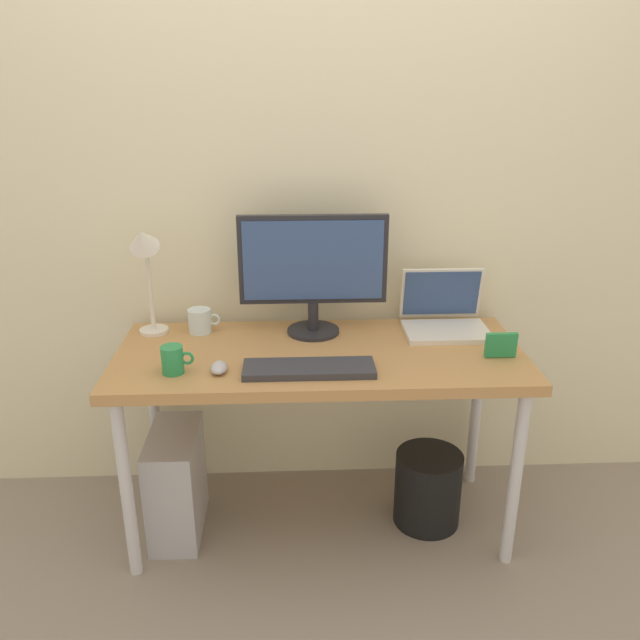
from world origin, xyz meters
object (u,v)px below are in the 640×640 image
(monitor, at_px, (313,267))
(desk_lamp, at_px, (145,256))
(computer_tower, at_px, (176,483))
(glass_cup, at_px, (200,321))
(coffee_mug, at_px, (173,360))
(wastebasket, at_px, (428,488))
(desk, at_px, (320,368))
(laptop, at_px, (444,315))
(keyboard, at_px, (309,369))
(photo_frame, at_px, (501,345))
(mouse, at_px, (219,368))

(monitor, distance_m, desk_lamp, 0.62)
(computer_tower, bearing_deg, glass_cup, 65.88)
(coffee_mug, xyz_separation_m, wastebasket, (0.92, 0.14, -0.64))
(desk, height_order, laptop, laptop)
(desk, height_order, keyboard, keyboard)
(monitor, xyz_separation_m, photo_frame, (0.65, -0.26, -0.21))
(coffee_mug, height_order, wastebasket, coffee_mug)
(keyboard, height_order, coffee_mug, coffee_mug)
(laptop, height_order, keyboard, laptop)
(monitor, height_order, computer_tower, monitor)
(monitor, height_order, coffee_mug, monitor)
(mouse, height_order, glass_cup, glass_cup)
(mouse, height_order, photo_frame, photo_frame)
(monitor, bearing_deg, laptop, 1.74)
(keyboard, distance_m, mouse, 0.30)
(laptop, xyz_separation_m, coffee_mug, (-0.99, -0.35, -0.01))
(coffee_mug, bearing_deg, desk, 17.60)
(desk, height_order, wastebasket, desk)
(computer_tower, bearing_deg, wastebasket, 0.33)
(wastebasket, bearing_deg, computer_tower, -179.67)
(glass_cup, bearing_deg, monitor, -3.46)
(desk_lamp, distance_m, coffee_mug, 0.45)
(desk, xyz_separation_m, wastebasket, (0.42, -0.01, -0.52))
(desk_lamp, xyz_separation_m, photo_frame, (1.26, -0.26, -0.26))
(glass_cup, xyz_separation_m, photo_frame, (1.08, -0.29, 0.00))
(glass_cup, bearing_deg, laptop, -0.65)
(desk, relative_size, coffee_mug, 13.44)
(keyboard, height_order, glass_cup, glass_cup)
(monitor, height_order, mouse, monitor)
(desk_lamp, height_order, keyboard, desk_lamp)
(glass_cup, bearing_deg, wastebasket, -13.95)
(glass_cup, height_order, photo_frame, same)
(monitor, bearing_deg, computer_tower, -159.75)
(wastebasket, bearing_deg, laptop, 71.98)
(laptop, xyz_separation_m, desk_lamp, (-1.12, -0.01, 0.25))
(coffee_mug, distance_m, computer_tower, 0.60)
(laptop, bearing_deg, monitor, -178.26)
(desk_lamp, xyz_separation_m, computer_tower, (0.08, -0.20, -0.84))
(photo_frame, bearing_deg, glass_cup, 164.96)
(photo_frame, distance_m, computer_tower, 1.32)
(laptop, bearing_deg, desk, -158.38)
(computer_tower, bearing_deg, monitor, 20.25)
(mouse, bearing_deg, desk_lamp, 130.14)
(laptop, xyz_separation_m, photo_frame, (0.14, -0.28, -0.01))
(laptop, distance_m, coffee_mug, 1.05)
(mouse, bearing_deg, photo_frame, 4.43)
(laptop, distance_m, wastebasket, 0.68)
(monitor, distance_m, coffee_mug, 0.62)
(desk, distance_m, computer_tower, 0.72)
(monitor, distance_m, photo_frame, 0.73)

